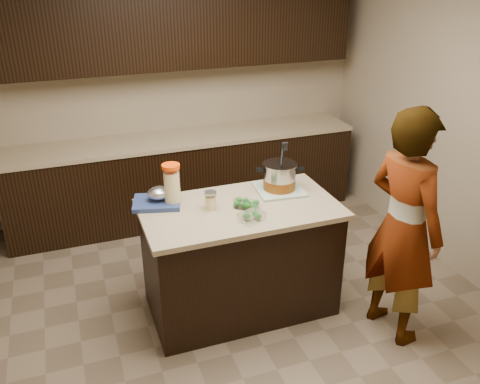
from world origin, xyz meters
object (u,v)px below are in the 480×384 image
Objects in this scene: stock_pot at (280,178)px; lemonade_pitcher at (172,187)px; person at (403,227)px; island at (240,258)px.

stock_pot is 0.85m from lemonade_pitcher.
person is (1.44, -0.82, -0.18)m from lemonade_pitcher.
stock_pot is 1.18× the size of lemonade_pitcher.
stock_pot is 0.22× the size of person.
island is at bearing -22.62° from lemonade_pitcher.
island is 0.78m from lemonade_pitcher.
lemonade_pitcher is (-0.85, 0.03, 0.04)m from stock_pot.
island is at bearing 46.93° from person.
lemonade_pitcher is (-0.46, 0.19, 0.60)m from island.
lemonade_pitcher is 1.67m from person.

